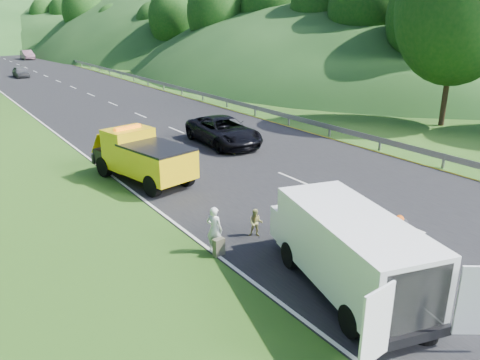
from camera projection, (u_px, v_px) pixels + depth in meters
ground at (302, 224)px, 17.30m from camera, size 320.00×320.00×0.00m
road_surface at (73, 87)px, 49.99m from camera, size 14.00×200.00×0.02m
guardrail at (101, 72)px, 63.61m from camera, size 0.06×140.00×1.52m
tree_line_right at (162, 63)px, 76.22m from camera, size 14.00×140.00×14.00m
tow_truck at (142, 156)px, 21.42m from camera, size 3.15×5.94×2.43m
white_van at (348, 248)px, 12.73m from camera, size 4.41×6.99×2.31m
woman at (215, 251)px, 15.26m from camera, size 0.63×0.69×1.55m
child at (256, 236)px, 16.30m from camera, size 0.62×0.60×1.00m
worker at (392, 280)px, 13.61m from camera, size 1.45×1.22×1.95m
suitcase at (219, 247)px, 14.92m from camera, size 0.38×0.24×0.59m
spare_tire at (422, 337)px, 11.21m from camera, size 0.73×0.73×0.20m
passing_suv at (224, 144)px, 27.94m from camera, size 3.02×5.94×1.61m
dist_car_a at (21, 77)px, 58.30m from camera, size 1.57×3.90×1.33m
dist_car_b at (28, 60)px, 81.71m from camera, size 1.65×4.73×1.56m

